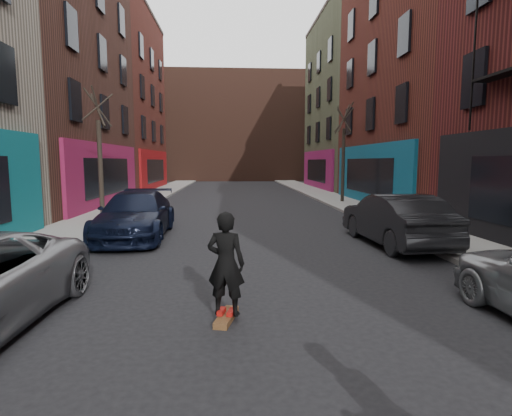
{
  "coord_description": "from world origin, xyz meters",
  "views": [
    {
      "loc": [
        -0.53,
        0.22,
        2.54
      ],
      "look_at": [
        -0.03,
        8.23,
        1.6
      ],
      "focal_mm": 28.0,
      "sensor_mm": 36.0,
      "label": 1
    }
  ],
  "objects": [
    {
      "name": "sidewalk_left",
      "position": [
        -6.25,
        30.0,
        0.07
      ],
      "size": [
        2.5,
        84.0,
        0.13
      ],
      "primitive_type": "cube",
      "color": "gray",
      "rests_on": "ground"
    },
    {
      "name": "sidewalk_right",
      "position": [
        6.25,
        30.0,
        0.07
      ],
      "size": [
        2.5,
        84.0,
        0.13
      ],
      "primitive_type": "cube",
      "color": "gray",
      "rests_on": "ground"
    },
    {
      "name": "building_far",
      "position": [
        0.0,
        56.0,
        7.0
      ],
      "size": [
        40.0,
        10.0,
        14.0
      ],
      "primitive_type": "cube",
      "color": "#47281E",
      "rests_on": "ground"
    },
    {
      "name": "tree_left_far",
      "position": [
        -6.2,
        18.0,
        3.38
      ],
      "size": [
        2.0,
        2.0,
        6.5
      ],
      "primitive_type": null,
      "color": "black",
      "rests_on": "sidewalk_left"
    },
    {
      "name": "tree_right_far",
      "position": [
        6.2,
        24.0,
        3.53
      ],
      "size": [
        2.0,
        2.0,
        6.8
      ],
      "primitive_type": null,
      "color": "black",
      "rests_on": "sidewalk_right"
    },
    {
      "name": "parked_left_end",
      "position": [
        -3.72,
        13.64,
        0.77
      ],
      "size": [
        2.31,
        5.34,
        1.53
      ],
      "primitive_type": "imported",
      "rotation": [
        0.0,
        0.0,
        0.03
      ],
      "color": "black",
      "rests_on": "ground"
    },
    {
      "name": "parked_right_end",
      "position": [
        4.41,
        11.91,
        0.79
      ],
      "size": [
        1.92,
        4.86,
        1.57
      ],
      "primitive_type": "imported",
      "rotation": [
        0.0,
        0.0,
        3.19
      ],
      "color": "black",
      "rests_on": "ground"
    },
    {
      "name": "skateboard",
      "position": [
        -0.63,
        6.4,
        0.05
      ],
      "size": [
        0.41,
        0.83,
        0.1
      ],
      "primitive_type": "cube",
      "rotation": [
        0.0,
        0.0,
        -0.25
      ],
      "color": "brown",
      "rests_on": "ground"
    },
    {
      "name": "skateboarder",
      "position": [
        -0.63,
        6.4,
        0.93
      ],
      "size": [
        0.69,
        0.54,
        1.67
      ],
      "primitive_type": "imported",
      "rotation": [
        0.0,
        0.0,
        2.89
      ],
      "color": "black",
      "rests_on": "skateboard"
    }
  ]
}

